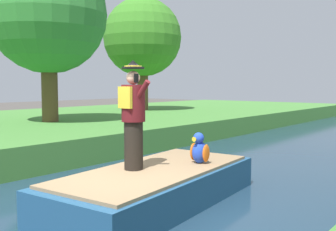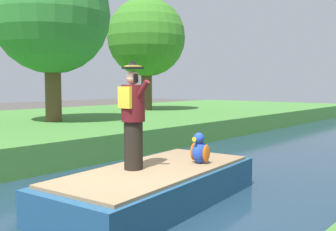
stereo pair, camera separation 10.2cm
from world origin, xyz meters
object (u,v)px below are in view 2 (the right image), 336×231
object	(u,v)px
person_pirate	(133,115)
tree_broad	(51,16)
boat	(155,186)
parrot_plush	(200,150)
tree_slender	(146,38)

from	to	relation	value
person_pirate	tree_broad	distance (m)	8.73
boat	person_pirate	distance (m)	1.29
boat	parrot_plush	xyz separation A→B (m)	(0.32, 0.86, 0.55)
parrot_plush	tree_broad	xyz separation A→B (m)	(-8.07, 2.18, 3.62)
boat	person_pirate	world-z (taller)	person_pirate
parrot_plush	tree_slender	world-z (taller)	tree_slender
boat	tree_slender	xyz separation A→B (m)	(-9.58, 9.77, 4.14)
person_pirate	parrot_plush	size ratio (longest dim) A/B	3.25
person_pirate	tree_broad	world-z (taller)	tree_broad
person_pirate	parrot_plush	bearing A→B (deg)	64.04
person_pirate	parrot_plush	xyz separation A→B (m)	(0.55, 1.15, -0.68)
boat	tree_broad	bearing A→B (deg)	158.61
boat	tree_broad	world-z (taller)	tree_broad
tree_broad	tree_slender	bearing A→B (deg)	105.24
tree_broad	person_pirate	bearing A→B (deg)	-23.90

